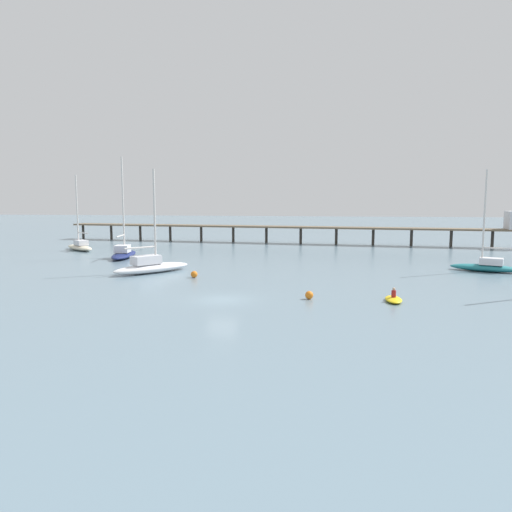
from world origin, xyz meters
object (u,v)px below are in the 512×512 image
object	(u,v)px
dinghy_yellow	(393,299)
mooring_buoy_near	(309,295)
sailboat_navy	(124,252)
sailboat_cream	(80,246)
pier	(343,226)
sailboat_teal	(486,265)
mooring_buoy_inner	(194,274)
sailboat_white	(151,266)

from	to	relation	value
dinghy_yellow	mooring_buoy_near	world-z (taller)	dinghy_yellow
sailboat_navy	sailboat_cream	world-z (taller)	sailboat_navy
pier	sailboat_teal	size ratio (longest dim) A/B	7.60
sailboat_navy	sailboat_teal	world-z (taller)	sailboat_navy
sailboat_navy	sailboat_teal	bearing A→B (deg)	-6.86
mooring_buoy_inner	mooring_buoy_near	size ratio (longest dim) A/B	1.05
sailboat_navy	sailboat_teal	size ratio (longest dim) A/B	1.22
sailboat_cream	sailboat_teal	bearing A→B (deg)	-13.49
dinghy_yellow	sailboat_teal	bearing A→B (deg)	55.31
dinghy_yellow	mooring_buoy_near	bearing A→B (deg)	-178.75
sailboat_navy	sailboat_cream	distance (m)	13.97
sailboat_navy	mooring_buoy_near	xyz separation A→B (m)	(27.08, -23.85, -0.45)
sailboat_teal	mooring_buoy_near	distance (m)	26.57
pier	mooring_buoy_near	distance (m)	49.05
sailboat_navy	mooring_buoy_inner	bearing A→B (deg)	-45.53
sailboat_white	mooring_buoy_near	world-z (taller)	sailboat_white
sailboat_teal	dinghy_yellow	bearing A→B (deg)	-124.69
sailboat_cream	sailboat_white	bearing A→B (deg)	-45.59
sailboat_navy	sailboat_cream	size ratio (longest dim) A/B	1.16
mooring_buoy_near	pier	bearing A→B (deg)	85.34
pier	sailboat_teal	bearing A→B (deg)	-63.36
sailboat_white	sailboat_navy	bearing A→B (deg)	125.83
sailboat_teal	pier	bearing A→B (deg)	116.64
pier	mooring_buoy_inner	xyz separation A→B (m)	(-16.39, -39.89, -3.06)
sailboat_white	sailboat_teal	distance (m)	38.03
sailboat_navy	sailboat_cream	bearing A→B (deg)	143.80
sailboat_navy	pier	bearing A→B (deg)	38.78
sailboat_cream	mooring_buoy_near	xyz separation A→B (m)	(38.35, -32.10, -0.41)
sailboat_white	dinghy_yellow	world-z (taller)	sailboat_white
sailboat_white	mooring_buoy_inner	size ratio (longest dim) A/B	16.23
pier	sailboat_cream	bearing A→B (deg)	-158.47
dinghy_yellow	mooring_buoy_inner	size ratio (longest dim) A/B	4.02
mooring_buoy_inner	sailboat_white	bearing A→B (deg)	155.98
sailboat_white	mooring_buoy_near	xyz separation A→B (m)	(18.13, -11.46, -0.47)
pier	sailboat_navy	world-z (taller)	sailboat_navy
pier	sailboat_white	size ratio (longest dim) A/B	7.57
mooring_buoy_inner	pier	bearing A→B (deg)	67.67
sailboat_cream	mooring_buoy_near	world-z (taller)	sailboat_cream
dinghy_yellow	mooring_buoy_inner	bearing A→B (deg)	155.42
pier	dinghy_yellow	distance (m)	48.83
sailboat_navy	dinghy_yellow	distance (m)	41.30
mooring_buoy_inner	mooring_buoy_near	bearing A→B (deg)	-35.67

